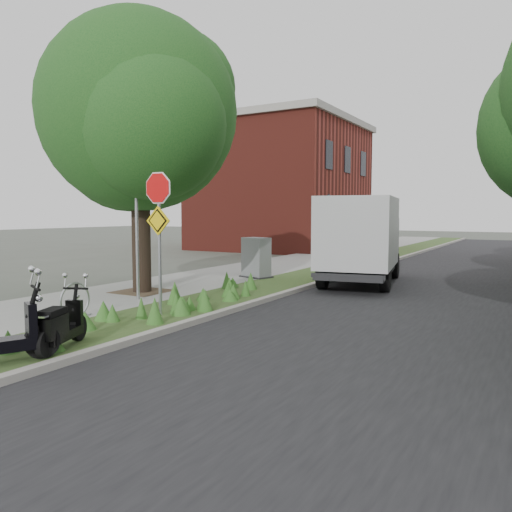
{
  "coord_description": "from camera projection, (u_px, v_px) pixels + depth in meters",
  "views": [
    {
      "loc": [
        5.83,
        -7.62,
        2.34
      ],
      "look_at": [
        -0.22,
        2.72,
        1.3
      ],
      "focal_mm": 35.0,
      "sensor_mm": 36.0,
      "label": 1
    }
  ],
  "objects": [
    {
      "name": "bare_post",
      "position": [
        137.0,
        221.0,
        12.67
      ],
      "size": [
        0.08,
        0.08,
        4.0
      ],
      "color": "#A5A8AD",
      "rests_on": "ground"
    },
    {
      "name": "road",
      "position": [
        448.0,
        282.0,
        16.78
      ],
      "size": [
        7.0,
        60.0,
        0.01
      ],
      "primitive_type": "cube",
      "color": "black",
      "rests_on": "ground"
    },
    {
      "name": "brick_building",
      "position": [
        282.0,
        185.0,
        33.03
      ],
      "size": [
        9.4,
        10.4,
        8.3
      ],
      "color": "maroon",
      "rests_on": "ground"
    },
    {
      "name": "street_tree_main",
      "position": [
        138.0,
        124.0,
        13.79
      ],
      "size": [
        6.21,
        5.54,
        7.66
      ],
      "color": "black",
      "rests_on": "ground"
    },
    {
      "name": "kerb_near",
      "position": [
        348.0,
        274.0,
        18.54
      ],
      "size": [
        0.2,
        60.0,
        0.13
      ],
      "primitive_type": "cube",
      "color": "#9E9991",
      "rests_on": "ground"
    },
    {
      "name": "sign_assembly",
      "position": [
        158.0,
        213.0,
        10.7
      ],
      "size": [
        0.94,
        0.08,
        3.22
      ],
      "color": "#A5A8AD",
      "rests_on": "ground"
    },
    {
      "name": "utility_cabinet",
      "position": [
        256.0,
        258.0,
        17.17
      ],
      "size": [
        1.18,
        0.94,
        1.37
      ],
      "color": "#262628",
      "rests_on": "ground"
    },
    {
      "name": "ground",
      "position": [
        195.0,
        333.0,
        9.69
      ],
      "size": [
        120.0,
        120.0,
        0.0
      ],
      "primitive_type": "plane",
      "color": "#4C5147",
      "rests_on": "ground"
    },
    {
      "name": "verge",
      "position": [
        323.0,
        273.0,
        19.04
      ],
      "size": [
        2.0,
        60.0,
        0.12
      ],
      "primitive_type": "cube",
      "color": "#2B4D21",
      "rests_on": "ground"
    },
    {
      "name": "box_truck",
      "position": [
        361.0,
        236.0,
        16.26
      ],
      "size": [
        3.0,
        5.61,
        2.41
      ],
      "color": "#262628",
      "rests_on": "ground"
    },
    {
      "name": "scooter_near",
      "position": [
        57.0,
        330.0,
        7.97
      ],
      "size": [
        0.72,
        1.42,
        0.72
      ],
      "color": "black",
      "rests_on": "ground"
    },
    {
      "name": "bike_hoop",
      "position": [
        75.0,
        301.0,
        10.49
      ],
      "size": [
        0.06,
        0.78,
        0.77
      ],
      "color": "#A5A8AD",
      "rests_on": "ground"
    },
    {
      "name": "sidewalk_near",
      "position": [
        261.0,
        269.0,
        20.42
      ],
      "size": [
        3.5,
        60.0,
        0.12
      ],
      "primitive_type": "cube",
      "color": "gray",
      "rests_on": "ground"
    }
  ]
}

